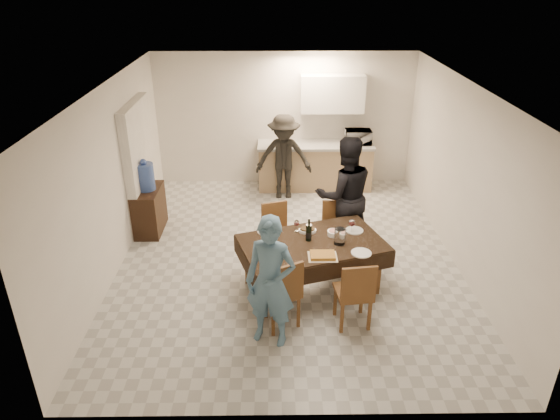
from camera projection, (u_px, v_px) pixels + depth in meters
The scene contains 33 objects.
floor at pixel (288, 257), 7.65m from camera, with size 5.00×6.00×0.02m, color silver.
ceiling at pixel (289, 86), 6.51m from camera, with size 5.00×6.00×0.02m, color white.
wall_back at pixel (284, 120), 9.77m from camera, with size 5.00×0.02×2.60m, color silver.
wall_front at pixel (298, 309), 4.39m from camera, with size 5.00×0.02×2.60m, color silver.
wall_left at pixel (112, 179), 7.05m from camera, with size 0.02×6.00×2.60m, color silver.
wall_right at pixel (464, 178), 7.11m from camera, with size 0.02×6.00×2.60m, color silver.
stub_partition at pixel (140, 165), 8.24m from camera, with size 0.15×1.40×2.10m, color white.
kitchen_base_cabinet at pixel (315, 167), 9.88m from camera, with size 2.20×0.60×0.86m, color #A18661.
kitchen_worktop at pixel (315, 145), 9.67m from camera, with size 2.24×0.64×0.05m, color #A09F9B.
upper_cabinet at pixel (332, 94), 9.38m from camera, with size 1.20×0.34×0.70m, color white.
dining_table at pixel (312, 244), 6.62m from camera, with size 2.11×1.61×0.73m.
chair_near_left at pixel (279, 288), 5.91m from camera, with size 0.58×0.60×0.51m.
chair_near_right at pixel (355, 288), 5.93m from camera, with size 0.47×0.47×0.50m.
chair_far_left at pixel (278, 231), 7.28m from camera, with size 0.50×0.51×0.47m.
chair_far_right at pixel (340, 229), 7.28m from camera, with size 0.49×0.49×0.49m.
console at pixel (149, 210), 8.26m from camera, with size 0.40×0.81×0.75m, color black.
water_jug at pixel (145, 177), 8.00m from camera, with size 0.30×0.30×0.44m, color #3E5EB5.
wine_bottle at pixel (309, 229), 6.58m from camera, with size 0.08×0.08×0.33m, color black, non-canonical shape.
water_pitcher at pixel (340, 236), 6.51m from camera, with size 0.14×0.14×0.22m, color white.
savoury_tart at pixel (323, 255), 6.25m from camera, with size 0.37×0.27×0.05m, color gold.
salad_bowl at pixel (334, 233), 6.75m from camera, with size 0.17×0.17×0.07m, color white.
mushroom_dish at pixel (307, 231), 6.85m from camera, with size 0.22×0.22×0.04m, color white.
wine_glass_a at pixel (271, 245), 6.33m from camera, with size 0.09×0.09×0.20m, color white, non-canonical shape.
wine_glass_b at pixel (352, 226), 6.79m from camera, with size 0.09×0.09×0.20m, color white, non-canonical shape.
wine_glass_c at pixel (297, 226), 6.83m from camera, with size 0.08×0.08×0.17m, color white, non-canonical shape.
plate_near_left at pixel (267, 253), 6.32m from camera, with size 0.29×0.29×0.02m, color white.
plate_near_right at pixel (361, 253), 6.34m from camera, with size 0.26×0.26×0.02m, color white.
plate_far_left at pixel (267, 231), 6.86m from camera, with size 0.29×0.29×0.02m, color white.
plate_far_right at pixel (354, 230), 6.88m from camera, with size 0.25×0.25×0.01m, color white.
microwave at pixel (358, 137), 9.61m from camera, with size 0.50×0.34×0.27m, color white.
person_near at pixel (271, 282), 5.62m from camera, with size 0.59×0.39×1.62m, color slate.
person_far at pixel (345, 195), 7.47m from camera, with size 0.90×0.70×1.84m, color black.
person_kitchen at pixel (284, 157), 9.30m from camera, with size 1.04×0.60×1.62m, color black.
Camera 1 is at (-0.20, -6.55, 4.02)m, focal length 32.00 mm.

